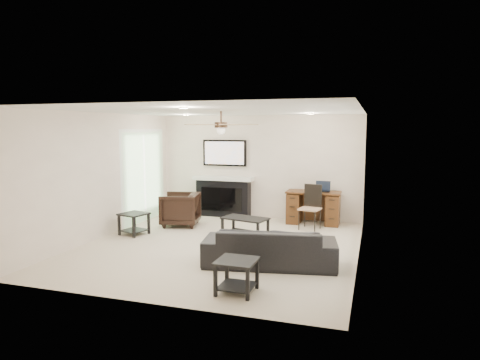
{
  "coord_description": "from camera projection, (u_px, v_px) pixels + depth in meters",
  "views": [
    {
      "loc": [
        2.71,
        -7.31,
        2.19
      ],
      "look_at": [
        0.26,
        0.42,
        1.21
      ],
      "focal_mm": 32.0,
      "sensor_mm": 36.0,
      "label": 1
    }
  ],
  "objects": [
    {
      "name": "room_shell",
      "position": [
        230.0,
        156.0,
        7.81
      ],
      "size": [
        5.5,
        5.54,
        2.52
      ],
      "color": "beige",
      "rests_on": "ground"
    },
    {
      "name": "coffee_table",
      "position": [
        245.0,
        227.0,
        8.63
      ],
      "size": [
        0.99,
        0.7,
        0.4
      ],
      "primitive_type": "cube",
      "rotation": [
        0.0,
        0.0,
        -0.24
      ],
      "color": "black",
      "rests_on": "ground"
    },
    {
      "name": "laptop",
      "position": [
        322.0,
        187.0,
        9.66
      ],
      "size": [
        0.33,
        0.24,
        0.23
      ],
      "primitive_type": "cube",
      "color": "black",
      "rests_on": "desk"
    },
    {
      "name": "armchair",
      "position": [
        180.0,
        209.0,
        9.64
      ],
      "size": [
        0.98,
        0.96,
        0.75
      ],
      "primitive_type": "imported",
      "rotation": [
        0.0,
        0.0,
        -1.35
      ],
      "color": "black",
      "rests_on": "ground"
    },
    {
      "name": "fireplace_unit",
      "position": [
        223.0,
        178.0,
        10.58
      ],
      "size": [
        1.52,
        0.34,
        1.91
      ],
      "primitive_type": "cube",
      "color": "black",
      "rests_on": "ground"
    },
    {
      "name": "end_table_left",
      "position": [
        134.0,
        224.0,
        8.83
      ],
      "size": [
        0.61,
        0.61,
        0.45
      ],
      "primitive_type": "cube",
      "rotation": [
        0.0,
        0.0,
        -0.26
      ],
      "color": "black",
      "rests_on": "ground"
    },
    {
      "name": "desk_chair",
      "position": [
        310.0,
        207.0,
        9.27
      ],
      "size": [
        0.5,
        0.52,
        0.97
      ],
      "primitive_type": "cube",
      "rotation": [
        0.0,
        0.0,
        -0.2
      ],
      "color": "black",
      "rests_on": "ground"
    },
    {
      "name": "desk",
      "position": [
        313.0,
        208.0,
        9.8
      ],
      "size": [
        1.22,
        0.56,
        0.76
      ],
      "primitive_type": "cube",
      "color": "#3F230F",
      "rests_on": "ground"
    },
    {
      "name": "end_table_near",
      "position": [
        237.0,
        276.0,
        5.71
      ],
      "size": [
        0.53,
        0.53,
        0.45
      ],
      "primitive_type": "cube",
      "rotation": [
        0.0,
        0.0,
        -0.01
      ],
      "color": "black",
      "rests_on": "ground"
    },
    {
      "name": "sofa",
      "position": [
        270.0,
        247.0,
        6.84
      ],
      "size": [
        2.22,
        1.17,
        0.62
      ],
      "primitive_type": "imported",
      "rotation": [
        0.0,
        0.0,
        3.31
      ],
      "color": "black",
      "rests_on": "ground"
    }
  ]
}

